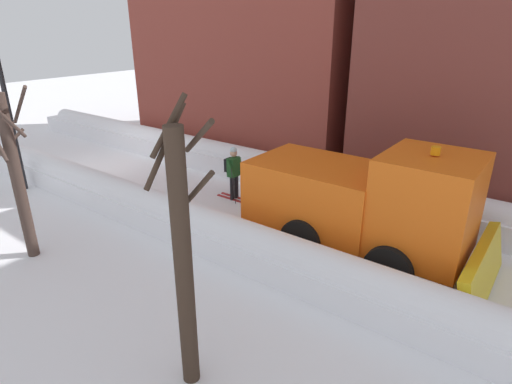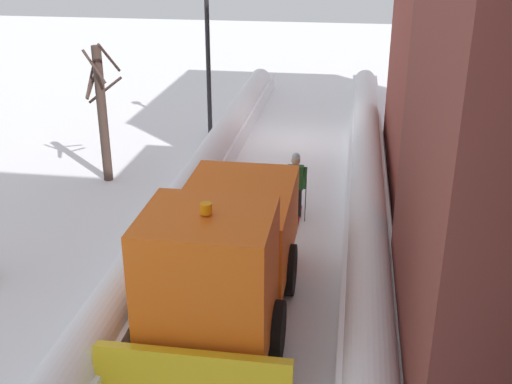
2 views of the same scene
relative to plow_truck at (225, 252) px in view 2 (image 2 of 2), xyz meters
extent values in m
plane|color=white|center=(-0.39, -1.36, -1.48)|extent=(80.00, 80.00, 0.00)
cube|color=white|center=(-2.80, -1.36, -1.11)|extent=(1.10, 36.00, 0.73)
cylinder|color=white|center=(-2.80, -1.36, -0.75)|extent=(0.90, 34.20, 0.90)
cube|color=white|center=(2.01, -1.36, -1.16)|extent=(1.10, 36.00, 0.63)
cylinder|color=white|center=(2.01, -1.36, -0.85)|extent=(0.90, 34.20, 0.90)
cube|color=orange|center=(0.00, -1.32, -0.08)|extent=(2.30, 3.40, 1.60)
cube|color=orange|center=(0.00, 1.38, 0.27)|extent=(2.20, 2.00, 2.30)
cube|color=black|center=(0.00, 2.34, 0.78)|extent=(1.85, 0.06, 1.01)
cylinder|color=orange|center=(0.00, 1.38, 1.54)|extent=(0.20, 0.20, 0.18)
cylinder|color=black|center=(-1.15, 1.08, -0.93)|extent=(0.25, 1.10, 1.10)
cylinder|color=black|center=(1.15, 1.08, -0.93)|extent=(0.25, 1.10, 1.10)
cylinder|color=black|center=(-1.15, -1.12, -0.93)|extent=(0.25, 1.10, 1.10)
cylinder|color=black|center=(1.15, -1.12, -0.93)|extent=(0.25, 1.10, 1.10)
cylinder|color=black|center=(-1.01, -4.96, -1.07)|extent=(0.14, 0.14, 0.82)
cylinder|color=black|center=(-0.79, -4.96, -1.07)|extent=(0.14, 0.14, 0.82)
cube|color=#1E5123|center=(-0.90, -4.96, -0.35)|extent=(0.42, 0.26, 0.62)
cube|color=black|center=(-0.90, -5.17, -0.32)|extent=(0.32, 0.16, 0.44)
sphere|color=tan|center=(-0.90, -4.96, 0.12)|extent=(0.24, 0.24, 0.24)
sphere|color=silver|center=(-0.90, -4.96, 0.22)|extent=(0.22, 0.22, 0.22)
cylinder|color=#1E5123|center=(-1.16, -4.86, -0.32)|extent=(0.09, 0.33, 0.56)
cylinder|color=#1E5123|center=(-0.64, -4.86, -0.32)|extent=(0.09, 0.33, 0.56)
cube|color=maroon|center=(-1.01, -4.71, -1.46)|extent=(0.09, 1.80, 0.03)
cube|color=maroon|center=(-0.79, -4.71, -1.46)|extent=(0.09, 1.80, 0.03)
cylinder|color=#262628|center=(-1.20, -4.74, -0.88)|extent=(0.02, 0.19, 1.19)
cylinder|color=#262628|center=(-0.60, -4.74, -0.88)|extent=(0.02, 0.19, 1.19)
cylinder|color=black|center=(-3.66, -6.87, 0.22)|extent=(0.12, 0.12, 3.40)
cube|color=black|center=(-3.66, -6.73, 2.37)|extent=(0.28, 0.24, 0.90)
sphere|color=red|center=(-3.66, -6.60, 2.65)|extent=(0.18, 0.18, 0.18)
sphere|color=gold|center=(-3.66, -6.60, 2.37)|extent=(0.18, 0.18, 0.18)
sphere|color=green|center=(-3.66, -6.60, 2.09)|extent=(0.18, 0.18, 0.18)
cylinder|color=black|center=(2.88, -11.53, 1.10)|extent=(0.16, 0.16, 5.16)
cylinder|color=#44332C|center=(5.03, -6.73, 0.57)|extent=(0.28, 0.28, 4.10)
cylinder|color=#44332C|center=(5.02, -7.11, 1.24)|extent=(1.12, 0.09, 0.87)
cylinder|color=#44332C|center=(4.64, -6.68, 2.29)|extent=(0.20, 1.17, 1.02)
cylinder|color=#44332C|center=(5.29, -6.74, 1.63)|extent=(0.09, 0.82, 0.96)
cylinder|color=#44332C|center=(5.05, -6.52, 2.06)|extent=(0.68, 0.14, 0.97)
cylinder|color=#44332C|center=(5.28, -6.73, 1.44)|extent=(0.08, 0.78, 0.64)
camera|label=1|loc=(9.14, 3.50, 4.07)|focal=29.58mm
camera|label=2|loc=(-2.24, 10.57, 5.83)|focal=44.61mm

